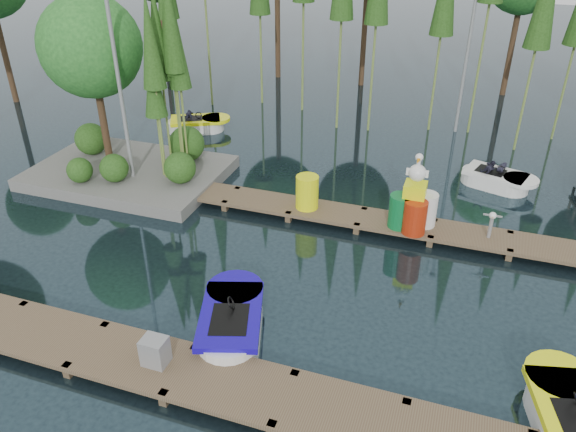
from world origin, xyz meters
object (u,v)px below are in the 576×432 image
(boat_blue, at_px, (232,322))
(drum_cluster, at_px, (414,207))
(boat_yellow_far, at_px, (197,124))
(utility_cabinet, at_px, (155,351))
(island, at_px, (113,82))
(yellow_barrel, at_px, (307,192))

(boat_blue, distance_m, drum_cluster, 6.13)
(boat_yellow_far, height_order, utility_cabinet, boat_yellow_far)
(boat_yellow_far, height_order, drum_cluster, drum_cluster)
(drum_cluster, bearing_deg, boat_blue, -120.46)
(island, distance_m, utility_cabinet, 10.05)
(boat_yellow_far, distance_m, drum_cluster, 10.78)
(drum_cluster, bearing_deg, island, 174.46)
(boat_blue, height_order, yellow_barrel, yellow_barrel)
(boat_yellow_far, bearing_deg, island, -102.83)
(utility_cabinet, bearing_deg, yellow_barrel, 82.66)
(boat_yellow_far, xyz_separation_m, drum_cluster, (9.34, -5.33, 0.68))
(utility_cabinet, distance_m, yellow_barrel, 7.06)
(boat_blue, relative_size, boat_yellow_far, 1.13)
(island, bearing_deg, utility_cabinet, -53.37)
(boat_yellow_far, xyz_separation_m, yellow_barrel, (6.26, -5.17, 0.53))
(boat_blue, bearing_deg, boat_yellow_far, 102.47)
(yellow_barrel, relative_size, drum_cluster, 0.46)
(yellow_barrel, bearing_deg, boat_blue, -90.06)
(island, distance_m, yellow_barrel, 7.15)
(yellow_barrel, bearing_deg, island, 173.27)
(boat_blue, bearing_deg, yellow_barrel, 71.81)
(utility_cabinet, relative_size, yellow_barrel, 0.59)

